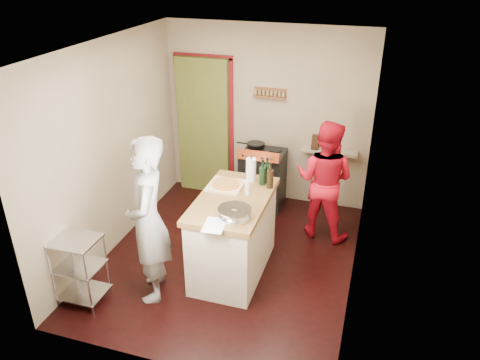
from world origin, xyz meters
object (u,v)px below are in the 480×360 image
at_px(wire_shelving, 79,267).
at_px(island, 233,233).
at_px(stove, 263,178).
at_px(person_red, 324,180).
at_px(person_stripe, 148,221).

relative_size(wire_shelving, island, 0.57).
height_order(stove, person_red, person_red).
bearing_deg(person_red, person_stripe, 59.83).
bearing_deg(island, stove, 92.82).
relative_size(stove, person_red, 0.63).
height_order(wire_shelving, person_stripe, person_stripe).
height_order(island, person_stripe, person_stripe).
relative_size(person_stripe, person_red, 1.16).
relative_size(wire_shelving, person_red, 0.50).
xyz_separation_m(wire_shelving, person_stripe, (0.68, 0.35, 0.49)).
height_order(wire_shelving, island, island).
relative_size(stove, wire_shelving, 1.26).
bearing_deg(wire_shelving, person_stripe, 27.14).
relative_size(stove, person_stripe, 0.54).
height_order(wire_shelving, person_red, person_red).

